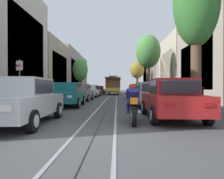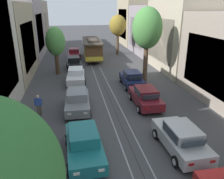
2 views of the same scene
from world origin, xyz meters
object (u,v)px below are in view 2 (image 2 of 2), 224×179
object	(u,v)px
parked_car_maroon_sixth_left	(74,53)
street_tree_kerb_right_second	(147,29)
parked_car_navy_fourth_right	(132,79)
pedestrian_crossing_far	(38,104)
parked_car_black_fifth_left	(74,63)
street_tree_kerb_left_second	(55,42)
cable_car_trolley	(92,49)
parked_car_teal_second_left	(84,144)
parked_car_grey_mid_left	(77,101)
parked_car_silver_second_right	(181,138)
parked_car_maroon_mid_right	(145,97)
parked_car_white_fourth_left	(76,76)
street_tree_kerb_right_mid	(118,26)
street_sign_post	(45,178)

from	to	relation	value
parked_car_maroon_sixth_left	street_tree_kerb_right_second	bearing A→B (deg)	-62.35
parked_car_navy_fourth_right	pedestrian_crossing_far	size ratio (longest dim) A/B	2.73
parked_car_black_fifth_left	parked_car_navy_fourth_right	world-z (taller)	same
street_tree_kerb_left_second	cable_car_trolley	bearing A→B (deg)	55.41
parked_car_teal_second_left	parked_car_grey_mid_left	world-z (taller)	same
parked_car_silver_second_right	parked_car_navy_fourth_right	bearing A→B (deg)	89.25
parked_car_maroon_mid_right	cable_car_trolley	world-z (taller)	cable_car_trolley
street_tree_kerb_left_second	pedestrian_crossing_far	size ratio (longest dim) A/B	3.47
parked_car_black_fifth_left	street_tree_kerb_left_second	bearing A→B (deg)	-131.70
parked_car_white_fourth_left	pedestrian_crossing_far	world-z (taller)	pedestrian_crossing_far
parked_car_white_fourth_left	street_tree_kerb_right_second	size ratio (longest dim) A/B	0.57
parked_car_white_fourth_left	parked_car_maroon_mid_right	world-z (taller)	same
street_tree_kerb_right_mid	parked_car_maroon_mid_right	bearing A→B (deg)	-95.38
parked_car_teal_second_left	street_tree_kerb_right_mid	size ratio (longest dim) A/B	0.68
parked_car_grey_mid_left	pedestrian_crossing_far	distance (m)	2.90
parked_car_white_fourth_left	parked_car_maroon_sixth_left	xyz separation A→B (m)	(0.07, 12.31, 0.00)
street_tree_kerb_left_second	parked_car_navy_fourth_right	bearing A→B (deg)	-37.46
parked_car_teal_second_left	parked_car_white_fourth_left	size ratio (longest dim) A/B	1.00
cable_car_trolley	parked_car_navy_fourth_right	bearing A→B (deg)	-77.79
parked_car_teal_second_left	street_tree_kerb_right_second	world-z (taller)	street_tree_kerb_right_second
street_tree_kerb_right_mid	parked_car_grey_mid_left	bearing A→B (deg)	-109.46
parked_car_teal_second_left	parked_car_maroon_mid_right	xyz separation A→B (m)	(5.34, 5.85, 0.00)
street_tree_kerb_right_mid	parked_car_silver_second_right	bearing A→B (deg)	-94.14
parked_car_maroon_sixth_left	street_tree_kerb_left_second	xyz separation A→B (m)	(-2.14, -8.52, 3.02)
street_sign_post	parked_car_maroon_sixth_left	bearing A→B (deg)	86.76
parked_car_white_fourth_left	street_tree_kerb_left_second	distance (m)	5.27
street_sign_post	parked_car_teal_second_left	bearing A→B (deg)	63.78
parked_car_navy_fourth_right	street_tree_kerb_right_mid	bearing A→B (deg)	83.57
parked_car_maroon_sixth_left	parked_car_maroon_mid_right	xyz separation A→B (m)	(5.35, -19.32, 0.00)
street_tree_kerb_right_second	street_sign_post	distance (m)	17.68
parked_car_maroon_sixth_left	cable_car_trolley	xyz separation A→B (m)	(2.72, -1.47, 0.86)
street_tree_kerb_right_second	street_sign_post	xyz separation A→B (m)	(-8.75, -14.85, -3.93)
parked_car_silver_second_right	parked_car_maroon_mid_right	world-z (taller)	same
parked_car_teal_second_left	parked_car_silver_second_right	distance (m)	5.37
street_tree_kerb_left_second	cable_car_trolley	xyz separation A→B (m)	(4.86, 7.05, -2.15)
parked_car_teal_second_left	parked_car_navy_fourth_right	world-z (taller)	same
parked_car_grey_mid_left	parked_car_white_fourth_left	world-z (taller)	same
street_tree_kerb_right_second	parked_car_black_fifth_left	bearing A→B (deg)	135.03
parked_car_teal_second_left	parked_car_black_fifth_left	size ratio (longest dim) A/B	1.00
parked_car_teal_second_left	street_tree_kerb_right_mid	xyz separation A→B (m)	(7.35, 27.23, 3.92)
parked_car_silver_second_right	parked_car_maroon_sixth_left	bearing A→B (deg)	101.85
street_tree_kerb_left_second	cable_car_trolley	world-z (taller)	street_tree_kerb_left_second
parked_car_grey_mid_left	pedestrian_crossing_far	size ratio (longest dim) A/B	2.74
parked_car_white_fourth_left	parked_car_silver_second_right	xyz separation A→B (m)	(5.43, -13.25, 0.00)
street_tree_kerb_right_second	pedestrian_crossing_far	world-z (taller)	street_tree_kerb_right_second
parked_car_white_fourth_left	parked_car_silver_second_right	size ratio (longest dim) A/B	1.01
parked_car_maroon_sixth_left	street_sign_post	distance (m)	28.53
parked_car_teal_second_left	street_sign_post	size ratio (longest dim) A/B	1.66
street_tree_kerb_left_second	street_sign_post	distance (m)	20.08
parked_car_silver_second_right	pedestrian_crossing_far	world-z (taller)	pedestrian_crossing_far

